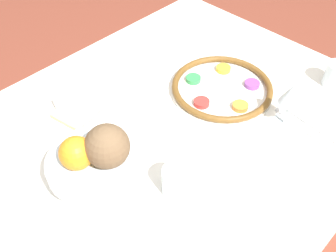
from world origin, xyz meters
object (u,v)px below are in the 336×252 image
at_px(wine_glass, 292,96).
at_px(bread_plate, 78,114).
at_px(napkin_roll, 86,95).
at_px(cup_near, 336,75).
at_px(orange_fruit, 76,153).
at_px(cup_mid, 176,181).
at_px(seder_plate, 222,88).
at_px(fruit_stand, 94,167).
at_px(coconut, 107,146).

distance_m(wine_glass, bread_plate, 0.60).
xyz_separation_m(napkin_roll, cup_near, (-0.58, 0.50, 0.02)).
relative_size(orange_fruit, cup_near, 0.96).
bearing_deg(bread_plate, cup_mid, 90.94).
distance_m(seder_plate, cup_mid, 0.40).
bearing_deg(orange_fruit, seder_plate, -178.22).
xyz_separation_m(fruit_stand, napkin_roll, (-0.19, -0.29, -0.08)).
relative_size(wine_glass, fruit_stand, 0.70).
distance_m(fruit_stand, coconut, 0.09).
relative_size(orange_fruit, coconut, 0.76).
height_order(bread_plate, cup_mid, cup_mid).
distance_m(bread_plate, cup_mid, 0.38).
bearing_deg(fruit_stand, wine_glass, 159.97).
xyz_separation_m(napkin_roll, cup_mid, (0.06, 0.42, 0.02)).
bearing_deg(cup_near, fruit_stand, -14.74).
xyz_separation_m(wine_glass, fruit_stand, (0.51, -0.19, -0.00)).
relative_size(coconut, cup_near, 1.26).
distance_m(coconut, cup_mid, 0.20).
bearing_deg(coconut, wine_glass, 162.41).
height_order(orange_fruit, cup_near, orange_fruit).
bearing_deg(seder_plate, napkin_roll, -40.64).
height_order(fruit_stand, cup_mid, fruit_stand).
xyz_separation_m(bread_plate, cup_mid, (-0.01, 0.38, 0.03)).
height_order(wine_glass, coconut, coconut).
distance_m(bread_plate, napkin_roll, 0.07).
relative_size(orange_fruit, bread_plate, 0.43).
bearing_deg(bread_plate, orange_fruit, 57.66).
bearing_deg(fruit_stand, cup_mid, 135.96).
bearing_deg(cup_near, seder_plate, -40.07).
bearing_deg(fruit_stand, napkin_roll, -122.71).
bearing_deg(cup_mid, fruit_stand, -44.04).
xyz_separation_m(cup_near, cup_mid, (0.64, -0.07, 0.00)).
bearing_deg(cup_mid, cup_near, 173.32).
bearing_deg(fruit_stand, cup_near, 165.26).
relative_size(fruit_stand, cup_near, 2.69).
relative_size(wine_glass, cup_near, 1.87).
xyz_separation_m(orange_fruit, cup_near, (-0.80, 0.21, -0.13)).
height_order(fruit_stand, cup_near, fruit_stand).
xyz_separation_m(seder_plate, cup_mid, (0.37, 0.15, 0.02)).
relative_size(bread_plate, cup_mid, 2.24).
bearing_deg(wine_glass, bread_plate, -48.63).
distance_m(napkin_roll, cup_near, 0.76).
height_order(orange_fruit, coconut, coconut).
relative_size(bread_plate, napkin_roll, 0.89).
xyz_separation_m(orange_fruit, coconut, (-0.05, 0.04, 0.01)).
xyz_separation_m(bread_plate, cup_near, (-0.64, 0.46, 0.03)).
relative_size(fruit_stand, cup_mid, 2.69).
distance_m(seder_plate, orange_fruit, 0.55).
bearing_deg(orange_fruit, coconut, 141.98).
bearing_deg(orange_fruit, napkin_roll, -127.36).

